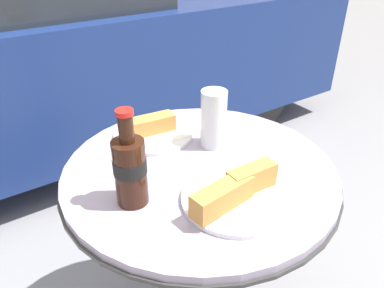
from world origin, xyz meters
name	(u,v)px	position (x,y,z in m)	size (l,w,h in m)	color
bistro_table	(199,215)	(0.00, 0.00, 0.56)	(0.70, 0.70, 0.72)	#333333
cola_bottle_left	(130,168)	(-0.20, -0.03, 0.81)	(0.07, 0.07, 0.22)	#33190F
drinking_glass	(213,121)	(0.09, 0.07, 0.79)	(0.07, 0.07, 0.16)	#C68923
lunch_plate_near	(153,131)	(-0.02, 0.20, 0.74)	(0.23, 0.23, 0.06)	white
lunch_plate_far	(235,194)	(-0.01, -0.16, 0.74)	(0.25, 0.24, 0.07)	white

